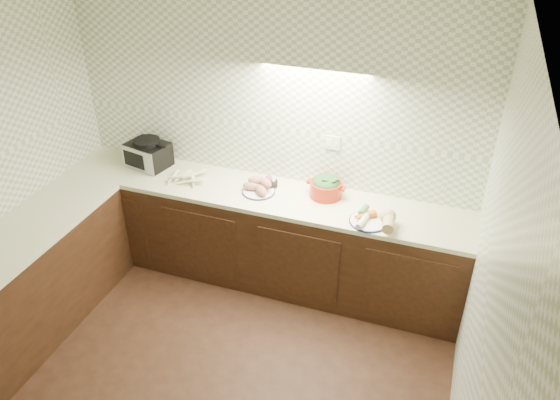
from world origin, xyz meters
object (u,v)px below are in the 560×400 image
(sweet_potato_plate, at_px, (259,187))
(dutch_oven, at_px, (326,186))
(parsnip_pile, at_px, (180,178))
(toaster_oven, at_px, (148,154))
(veg_plate, at_px, (377,218))
(onion_bowl, at_px, (270,182))

(sweet_potato_plate, distance_m, dutch_oven, 0.57)
(parsnip_pile, xyz_separation_m, dutch_oven, (1.28, 0.18, 0.06))
(dutch_oven, bearing_deg, parsnip_pile, -167.02)
(toaster_oven, xyz_separation_m, parsnip_pile, (0.41, -0.16, -0.09))
(toaster_oven, relative_size, veg_plate, 1.15)
(parsnip_pile, xyz_separation_m, onion_bowl, (0.78, 0.18, 0.00))
(onion_bowl, bearing_deg, parsnip_pile, -167.16)
(dutch_oven, relative_size, veg_plate, 0.92)
(veg_plate, bearing_deg, parsnip_pile, 177.41)
(parsnip_pile, xyz_separation_m, sweet_potato_plate, (0.73, 0.06, 0.02))
(parsnip_pile, bearing_deg, onion_bowl, 12.84)
(onion_bowl, distance_m, veg_plate, 1.02)
(toaster_oven, distance_m, veg_plate, 2.19)
(sweet_potato_plate, xyz_separation_m, onion_bowl, (0.05, 0.12, -0.01))
(onion_bowl, bearing_deg, dutch_oven, 0.33)
(onion_bowl, relative_size, veg_plate, 0.36)
(onion_bowl, height_order, dutch_oven, dutch_oven)
(toaster_oven, xyz_separation_m, dutch_oven, (1.69, 0.02, -0.03))
(veg_plate, bearing_deg, dutch_oven, 151.81)
(parsnip_pile, bearing_deg, toaster_oven, 158.37)
(toaster_oven, xyz_separation_m, sweet_potato_plate, (1.14, -0.11, -0.07))
(toaster_oven, height_order, parsnip_pile, toaster_oven)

